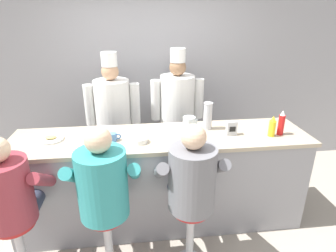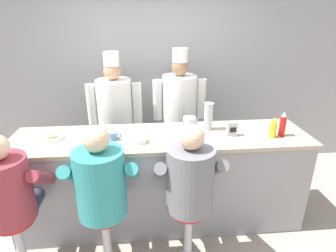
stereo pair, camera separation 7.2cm
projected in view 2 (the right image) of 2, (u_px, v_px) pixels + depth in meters
The scene contains 17 objects.
ground_plane at pixel (164, 241), 2.89m from camera, with size 20.00×20.00×0.00m, color #9E9384.
wall_back at pixel (154, 76), 3.99m from camera, with size 10.00×0.06×2.70m.
diner_counter at pixel (161, 179), 3.03m from camera, with size 3.02×0.72×1.03m.
ketchup_bottle_red at pixel (283, 124), 2.80m from camera, with size 0.06×0.06×0.26m.
mustard_bottle_yellow at pixel (273, 128), 2.78m from camera, with size 0.07×0.07×0.21m.
hot_sauce_bottle_orange at pixel (194, 139), 2.63m from camera, with size 0.03×0.03×0.13m.
water_pitcher_clear at pixel (189, 126), 2.86m from camera, with size 0.15×0.13×0.18m.
breakfast_plate at pixel (52, 138), 2.77m from camera, with size 0.24×0.24×0.05m.
cereal_bowl at pixel (139, 140), 2.70m from camera, with size 0.15×0.15×0.05m.
coffee_mug_blue at pixel (113, 136), 2.74m from camera, with size 0.12×0.08×0.08m.
cup_stack_steel at pixel (208, 116), 2.95m from camera, with size 0.10×0.10×0.29m.
napkin_dispenser_chrome at pixel (232, 129), 2.82m from camera, with size 0.10×0.06×0.15m.
diner_seated_maroon at pixel (9, 192), 2.23m from camera, with size 0.58×0.57×1.37m.
diner_seated_teal at pixel (102, 185), 2.29m from camera, with size 0.61×0.60×1.42m.
diner_seated_grey at pixel (189, 181), 2.35m from camera, with size 0.60×0.59×1.40m.
cook_in_whites_near at pixel (115, 115), 3.61m from camera, with size 0.69×0.44×1.76m.
cook_in_whites_far at pixel (179, 110), 3.74m from camera, with size 0.70×0.45×1.79m.
Camera 2 is at (-0.17, -2.23, 2.19)m, focal length 30.00 mm.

